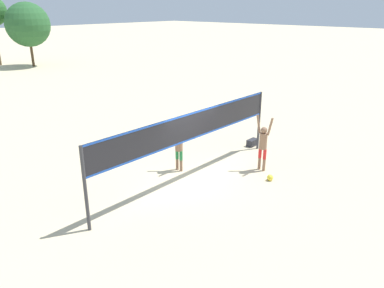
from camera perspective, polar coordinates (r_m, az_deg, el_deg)
ground_plane at (r=13.19m, az=0.00°, el=-5.52°), size 200.00×200.00×0.00m
volleyball_net at (r=12.50m, az=0.00°, el=2.09°), size 8.44×0.10×2.46m
player_spiker at (r=13.81m, az=10.79°, el=0.24°), size 0.28×0.70×2.08m
player_blocker at (r=13.57m, az=-2.01°, el=-0.10°), size 0.28×0.68×1.95m
volleyball at (r=13.40m, az=11.81°, el=-5.04°), size 0.22×0.22×0.22m
gear_bag at (r=16.51m, az=9.18°, el=0.23°), size 0.54×0.28×0.29m
tree_right_cluster at (r=41.03m, az=-23.75°, el=16.31°), size 4.19×4.19×6.10m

